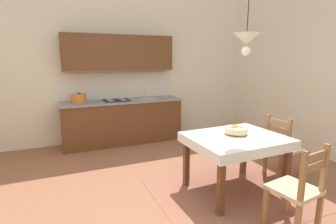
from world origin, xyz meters
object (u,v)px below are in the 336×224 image
at_px(dining_chair_camera_side, 298,190).
at_px(fruit_bowl, 236,130).
at_px(dining_chair_window_side, 283,148).
at_px(kitchen_cabinetry, 122,102).
at_px(pendant_lamp, 247,40).
at_px(dining_table, 235,146).

bearing_deg(dining_chair_camera_side, fruit_bowl, 90.78).
distance_m(dining_chair_camera_side, fruit_bowl, 1.06).
bearing_deg(dining_chair_window_side, kitchen_cabinetry, 124.69).
relative_size(fruit_bowl, pendant_lamp, 0.37).
relative_size(dining_table, dining_chair_camera_side, 1.31).
bearing_deg(fruit_bowl, dining_chair_camera_side, -89.22).
xyz_separation_m(kitchen_cabinetry, fruit_bowl, (0.91, -2.58, -0.04)).
distance_m(dining_table, dining_chair_camera_side, 0.94).
bearing_deg(kitchen_cabinetry, dining_chair_camera_side, -75.52).
height_order(dining_chair_camera_side, pendant_lamp, pendant_lamp).
bearing_deg(fruit_bowl, dining_table, -127.54).
bearing_deg(dining_chair_camera_side, dining_table, 93.98).
bearing_deg(dining_chair_window_side, dining_table, -175.40).
distance_m(dining_table, fruit_bowl, 0.21).
xyz_separation_m(kitchen_cabinetry, dining_table, (0.86, -2.65, -0.24)).
relative_size(kitchen_cabinetry, pendant_lamp, 3.03).
distance_m(dining_chair_window_side, pendant_lamp, 1.75).
xyz_separation_m(dining_chair_window_side, fruit_bowl, (-0.87, -0.01, 0.37)).
relative_size(kitchen_cabinetry, dining_table, 2.01).
relative_size(dining_chair_camera_side, fruit_bowl, 3.10).
height_order(fruit_bowl, pendant_lamp, pendant_lamp).
distance_m(dining_chair_window_side, dining_chair_camera_side, 1.32).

